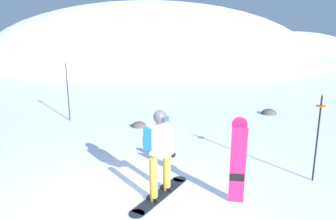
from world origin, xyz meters
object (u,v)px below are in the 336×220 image
at_px(snowboarder_main, 159,151).
at_px(spare_snowboard, 238,162).
at_px(piste_marker_near, 318,132).
at_px(piste_marker_far, 67,88).
at_px(rock_mid, 139,127).
at_px(rock_dark, 269,114).

relative_size(snowboarder_main, spare_snowboard, 1.05).
relative_size(spare_snowboard, piste_marker_near, 0.87).
distance_m(piste_marker_far, rock_mid, 3.01).
relative_size(snowboarder_main, rock_dark, 2.80).
distance_m(snowboarder_main, piste_marker_far, 6.54).
xyz_separation_m(spare_snowboard, rock_dark, (1.65, 7.16, -0.84)).
bearing_deg(spare_snowboard, rock_mid, 123.10).
height_order(spare_snowboard, piste_marker_near, piste_marker_near).
relative_size(snowboarder_main, piste_marker_far, 0.80).
height_order(piste_marker_near, piste_marker_far, piste_marker_far).
relative_size(piste_marker_near, rock_mid, 3.60).
relative_size(piste_marker_far, rock_dark, 3.49).
distance_m(snowboarder_main, spare_snowboard, 1.47).
xyz_separation_m(piste_marker_near, rock_dark, (-0.03, 5.92, -1.09)).
bearing_deg(rock_mid, spare_snowboard, -56.90).
height_order(snowboarder_main, piste_marker_far, piste_marker_far).
xyz_separation_m(spare_snowboard, piste_marker_far, (-5.73, 5.04, 0.39)).
bearing_deg(piste_marker_far, snowboarder_main, -49.19).
xyz_separation_m(snowboarder_main, spare_snowboard, (1.46, -0.09, -0.08)).
bearing_deg(piste_marker_far, rock_dark, 16.04).
relative_size(piste_marker_far, rock_mid, 4.08).
bearing_deg(piste_marker_near, rock_mid, 144.30).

